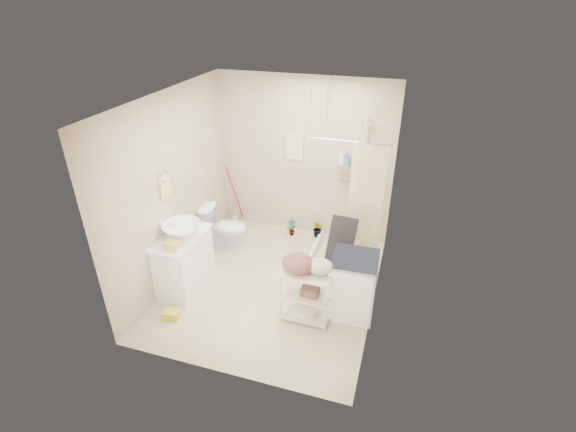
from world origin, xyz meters
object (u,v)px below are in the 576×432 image
(vanity, at_px, (184,261))
(toilet, at_px, (225,228))
(washing_machine, at_px, (353,285))
(laundry_rack, at_px, (306,291))

(vanity, xyz_separation_m, toilet, (0.12, 1.05, -0.03))
(toilet, xyz_separation_m, washing_machine, (2.18, -0.90, 0.05))
(washing_machine, distance_m, laundry_rack, 0.61)
(laundry_rack, bearing_deg, toilet, 145.68)
(vanity, relative_size, laundry_rack, 1.07)
(vanity, distance_m, laundry_rack, 1.78)
(toilet, bearing_deg, vanity, 169.70)
(toilet, height_order, washing_machine, washing_machine)
(washing_machine, bearing_deg, laundry_rack, -152.38)
(vanity, bearing_deg, toilet, 83.30)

